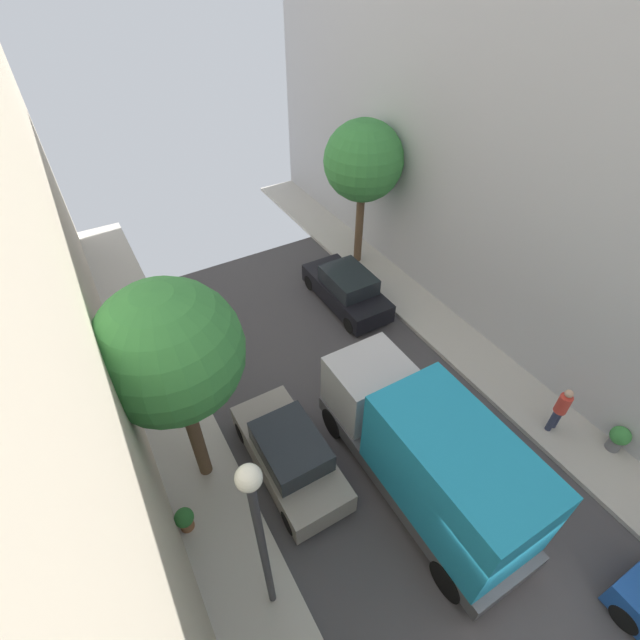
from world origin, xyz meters
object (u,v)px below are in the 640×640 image
at_px(street_tree_1, 363,162).
at_px(delivery_truck, 427,455).
at_px(parked_car_right_2, 347,289).
at_px(lamp_post, 258,527).
at_px(parked_car_left_3, 290,454).
at_px(potted_plant_2, 185,519).
at_px(street_tree_0, 170,353).
at_px(potted_plant_0, 619,438).
at_px(pedestrian, 561,409).

bearing_deg(street_tree_1, delivery_truck, -115.11).
bearing_deg(parked_car_right_2, delivery_truck, -108.93).
bearing_deg(delivery_truck, street_tree_1, 64.89).
bearing_deg(delivery_truck, lamp_post, -174.68).
height_order(parked_car_left_3, potted_plant_2, parked_car_left_3).
height_order(parked_car_left_3, street_tree_0, street_tree_0).
height_order(delivery_truck, street_tree_1, street_tree_1).
bearing_deg(delivery_truck, street_tree_0, 144.58).
distance_m(delivery_truck, street_tree_1, 11.57).
relative_size(delivery_truck, street_tree_0, 1.04).
bearing_deg(parked_car_left_3, street_tree_0, 153.37).
relative_size(parked_car_left_3, lamp_post, 0.76).
bearing_deg(potted_plant_2, potted_plant_0, -19.23).
bearing_deg(delivery_truck, parked_car_right_2, 71.07).
bearing_deg(lamp_post, parked_car_left_3, 55.79).
height_order(pedestrian, potted_plant_2, pedestrian).
bearing_deg(delivery_truck, pedestrian, -5.87).
bearing_deg(potted_plant_2, delivery_truck, -20.29).
distance_m(parked_car_left_3, lamp_post, 4.56).
bearing_deg(lamp_post, pedestrian, -0.38).
bearing_deg(street_tree_0, delivery_truck, -35.42).
xyz_separation_m(parked_car_left_3, lamp_post, (-1.90, -2.79, 3.06)).
bearing_deg(street_tree_1, potted_plant_2, -142.77).
height_order(parked_car_left_3, lamp_post, lamp_post).
relative_size(delivery_truck, pedestrian, 3.84).
bearing_deg(street_tree_1, parked_car_left_3, -133.80).
bearing_deg(street_tree_1, pedestrian, -89.94).
xyz_separation_m(street_tree_1, lamp_post, (-9.35, -10.56, -0.93)).
relative_size(parked_car_left_3, street_tree_0, 0.66).
height_order(pedestrian, street_tree_1, street_tree_1).
distance_m(street_tree_0, lamp_post, 4.01).
xyz_separation_m(delivery_truck, potted_plant_2, (-5.78, 2.14, -1.24)).
height_order(pedestrian, lamp_post, lamp_post).
relative_size(potted_plant_0, potted_plant_2, 1.22).
xyz_separation_m(parked_car_left_3, potted_plant_0, (8.43, -4.24, -0.06)).
xyz_separation_m(street_tree_0, potted_plant_0, (10.55, -5.31, -4.18)).
bearing_deg(potted_plant_2, parked_car_left_3, 4.28).
distance_m(parked_car_left_3, potted_plant_0, 9.44).
bearing_deg(potted_plant_2, street_tree_0, 53.70).
xyz_separation_m(parked_car_right_2, street_tree_0, (-7.52, -4.44, 4.12)).
bearing_deg(potted_plant_0, parked_car_right_2, 107.25).
height_order(parked_car_left_3, pedestrian, pedestrian).
bearing_deg(potted_plant_0, lamp_post, 172.01).
xyz_separation_m(street_tree_0, street_tree_1, (9.57, 6.70, -0.14)).
relative_size(delivery_truck, street_tree_1, 1.07).
bearing_deg(potted_plant_2, street_tree_1, 37.23).
bearing_deg(street_tree_1, street_tree_0, -145.00).
height_order(street_tree_1, potted_plant_2, street_tree_1).
bearing_deg(lamp_post, parked_car_right_2, 48.67).
bearing_deg(lamp_post, street_tree_1, 48.49).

